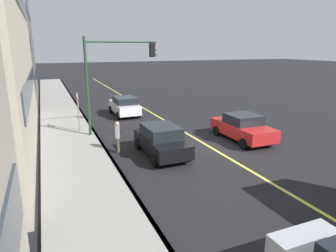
% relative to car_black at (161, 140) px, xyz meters
% --- Properties ---
extents(ground, '(200.00, 200.00, 0.00)m').
position_rel_car_black_xyz_m(ground, '(0.31, -2.92, -0.79)').
color(ground, black).
extents(sidewalk_slab, '(80.00, 3.24, 0.15)m').
position_rel_car_black_xyz_m(sidewalk_slab, '(0.31, 4.09, -0.72)').
color(sidewalk_slab, gray).
rests_on(sidewalk_slab, ground).
extents(curb_edge, '(80.00, 0.16, 0.15)m').
position_rel_car_black_xyz_m(curb_edge, '(0.31, 2.55, -0.72)').
color(curb_edge, slate).
rests_on(curb_edge, ground).
extents(lane_stripe_center, '(80.00, 0.16, 0.01)m').
position_rel_car_black_xyz_m(lane_stripe_center, '(0.31, -2.92, -0.79)').
color(lane_stripe_center, '#D8CC4C').
rests_on(lane_stripe_center, ground).
extents(car_black, '(3.97, 1.92, 1.53)m').
position_rel_car_black_xyz_m(car_black, '(0.00, 0.00, 0.00)').
color(car_black, black).
rests_on(car_black, ground).
extents(car_red, '(4.19, 2.05, 1.55)m').
position_rel_car_black_xyz_m(car_red, '(0.50, -5.35, -0.02)').
color(car_red, red).
rests_on(car_red, ground).
extents(car_white, '(3.94, 1.88, 1.53)m').
position_rel_car_black_xyz_m(car_white, '(9.63, -0.60, 0.00)').
color(car_white, silver).
rests_on(car_white, ground).
extents(pedestrian_with_backpack, '(0.43, 0.42, 1.67)m').
position_rel_car_black_xyz_m(pedestrian_with_backpack, '(1.18, 1.94, 0.18)').
color(pedestrian_with_backpack, brown).
rests_on(pedestrian_with_backpack, ground).
extents(traffic_light_mast, '(0.28, 4.43, 5.94)m').
position_rel_car_black_xyz_m(traffic_light_mast, '(4.58, 1.22, 3.30)').
color(traffic_light_mast, '#1E3823').
rests_on(traffic_light_mast, ground).
extents(street_sign_post, '(0.60, 0.08, 2.62)m').
position_rel_car_black_xyz_m(street_sign_post, '(5.69, 3.38, 0.76)').
color(street_sign_post, slate).
rests_on(street_sign_post, ground).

